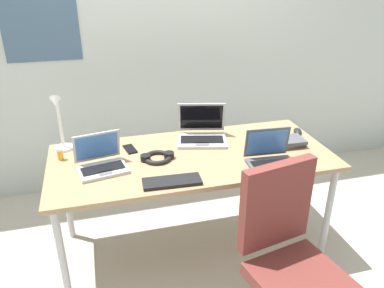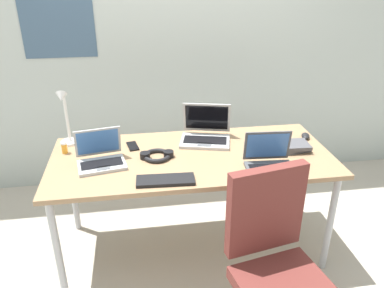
{
  "view_description": "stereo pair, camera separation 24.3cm",
  "coord_description": "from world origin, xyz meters",
  "px_view_note": "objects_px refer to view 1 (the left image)",
  "views": [
    {
      "loc": [
        -0.57,
        -2.12,
        1.86
      ],
      "look_at": [
        0.0,
        0.0,
        0.82
      ],
      "focal_mm": 35.77,
      "sensor_mm": 36.0,
      "label": 1
    },
    {
      "loc": [
        -0.33,
        -2.17,
        1.86
      ],
      "look_at": [
        0.0,
        0.0,
        0.82
      ],
      "focal_mm": 35.77,
      "sensor_mm": 36.0,
      "label": 2
    }
  ],
  "objects_px": {
    "desk_lamp": "(60,123)",
    "computer_mouse": "(298,131)",
    "pill_bottle": "(60,154)",
    "book_stack": "(290,142)",
    "office_chair": "(290,274)",
    "laptop_back_left": "(101,162)",
    "laptop_far_corner": "(271,158)",
    "laptop_near_lamp": "(202,133)",
    "headphones": "(157,157)",
    "coffee_mug": "(260,139)",
    "cell_phone": "(130,149)",
    "external_keyboard": "(172,182)"
  },
  "relations": [
    {
      "from": "office_chair",
      "to": "book_stack",
      "type": "bearing_deg",
      "value": 64.69
    },
    {
      "from": "external_keyboard",
      "to": "book_stack",
      "type": "bearing_deg",
      "value": 20.66
    },
    {
      "from": "cell_phone",
      "to": "desk_lamp",
      "type": "bearing_deg",
      "value": 156.49
    },
    {
      "from": "desk_lamp",
      "to": "external_keyboard",
      "type": "height_order",
      "value": "desk_lamp"
    },
    {
      "from": "pill_bottle",
      "to": "book_stack",
      "type": "bearing_deg",
      "value": -6.87
    },
    {
      "from": "external_keyboard",
      "to": "cell_phone",
      "type": "xyz_separation_m",
      "value": [
        -0.18,
        0.49,
        -0.01
      ]
    },
    {
      "from": "coffee_mug",
      "to": "computer_mouse",
      "type": "bearing_deg",
      "value": 16.81
    },
    {
      "from": "laptop_near_lamp",
      "to": "coffee_mug",
      "type": "height_order",
      "value": "laptop_near_lamp"
    },
    {
      "from": "laptop_near_lamp",
      "to": "office_chair",
      "type": "distance_m",
      "value": 1.1
    },
    {
      "from": "laptop_near_lamp",
      "to": "headphones",
      "type": "distance_m",
      "value": 0.41
    },
    {
      "from": "headphones",
      "to": "coffee_mug",
      "type": "bearing_deg",
      "value": 2.79
    },
    {
      "from": "computer_mouse",
      "to": "pill_bottle",
      "type": "distance_m",
      "value": 1.65
    },
    {
      "from": "headphones",
      "to": "coffee_mug",
      "type": "relative_size",
      "value": 1.89
    },
    {
      "from": "laptop_far_corner",
      "to": "computer_mouse",
      "type": "relative_size",
      "value": 3.11
    },
    {
      "from": "laptop_far_corner",
      "to": "headphones",
      "type": "relative_size",
      "value": 1.4
    },
    {
      "from": "pill_bottle",
      "to": "external_keyboard",
      "type": "bearing_deg",
      "value": -36.75
    },
    {
      "from": "laptop_far_corner",
      "to": "book_stack",
      "type": "relative_size",
      "value": 1.43
    },
    {
      "from": "coffee_mug",
      "to": "office_chair",
      "type": "distance_m",
      "value": 0.94
    },
    {
      "from": "pill_bottle",
      "to": "laptop_near_lamp",
      "type": "bearing_deg",
      "value": 3.52
    },
    {
      "from": "laptop_back_left",
      "to": "laptop_near_lamp",
      "type": "bearing_deg",
      "value": 19.4
    },
    {
      "from": "book_stack",
      "to": "pill_bottle",
      "type": "bearing_deg",
      "value": 173.13
    },
    {
      "from": "desk_lamp",
      "to": "laptop_back_left",
      "type": "bearing_deg",
      "value": -53.39
    },
    {
      "from": "cell_phone",
      "to": "pill_bottle",
      "type": "bearing_deg",
      "value": 172.34
    },
    {
      "from": "laptop_near_lamp",
      "to": "external_keyboard",
      "type": "height_order",
      "value": "laptop_near_lamp"
    },
    {
      "from": "desk_lamp",
      "to": "headphones",
      "type": "relative_size",
      "value": 1.87
    },
    {
      "from": "external_keyboard",
      "to": "cell_phone",
      "type": "distance_m",
      "value": 0.52
    },
    {
      "from": "desk_lamp",
      "to": "coffee_mug",
      "type": "distance_m",
      "value": 1.32
    },
    {
      "from": "computer_mouse",
      "to": "coffee_mug",
      "type": "xyz_separation_m",
      "value": [
        -0.35,
        -0.1,
        0.03
      ]
    },
    {
      "from": "book_stack",
      "to": "office_chair",
      "type": "relative_size",
      "value": 0.22
    },
    {
      "from": "desk_lamp",
      "to": "computer_mouse",
      "type": "distance_m",
      "value": 1.65
    },
    {
      "from": "laptop_back_left",
      "to": "cell_phone",
      "type": "xyz_separation_m",
      "value": [
        0.19,
        0.22,
        -0.04
      ]
    },
    {
      "from": "coffee_mug",
      "to": "office_chair",
      "type": "relative_size",
      "value": 0.12
    },
    {
      "from": "desk_lamp",
      "to": "computer_mouse",
      "type": "height_order",
      "value": "desk_lamp"
    },
    {
      "from": "laptop_back_left",
      "to": "headphones",
      "type": "xyz_separation_m",
      "value": [
        0.35,
        0.03,
        -0.03
      ]
    },
    {
      "from": "laptop_back_left",
      "to": "laptop_far_corner",
      "type": "distance_m",
      "value": 1.03
    },
    {
      "from": "external_keyboard",
      "to": "headphones",
      "type": "relative_size",
      "value": 1.54
    },
    {
      "from": "laptop_far_corner",
      "to": "external_keyboard",
      "type": "height_order",
      "value": "laptop_far_corner"
    },
    {
      "from": "external_keyboard",
      "to": "computer_mouse",
      "type": "relative_size",
      "value": 3.44
    },
    {
      "from": "computer_mouse",
      "to": "coffee_mug",
      "type": "distance_m",
      "value": 0.36
    },
    {
      "from": "laptop_back_left",
      "to": "office_chair",
      "type": "xyz_separation_m",
      "value": [
        0.89,
        -0.77,
        -0.39
      ]
    },
    {
      "from": "laptop_near_lamp",
      "to": "office_chair",
      "type": "relative_size",
      "value": 0.41
    },
    {
      "from": "book_stack",
      "to": "office_chair",
      "type": "bearing_deg",
      "value": -115.31
    },
    {
      "from": "external_keyboard",
      "to": "laptop_back_left",
      "type": "bearing_deg",
      "value": 146.98
    },
    {
      "from": "laptop_far_corner",
      "to": "computer_mouse",
      "type": "height_order",
      "value": "laptop_far_corner"
    },
    {
      "from": "laptop_near_lamp",
      "to": "computer_mouse",
      "type": "height_order",
      "value": "laptop_near_lamp"
    },
    {
      "from": "external_keyboard",
      "to": "headphones",
      "type": "xyz_separation_m",
      "value": [
        -0.03,
        0.31,
        0.01
      ]
    },
    {
      "from": "desk_lamp",
      "to": "laptop_near_lamp",
      "type": "xyz_separation_m",
      "value": [
        0.93,
        -0.06,
        -0.15
      ]
    },
    {
      "from": "laptop_far_corner",
      "to": "coffee_mug",
      "type": "relative_size",
      "value": 2.64
    },
    {
      "from": "desk_lamp",
      "to": "laptop_near_lamp",
      "type": "height_order",
      "value": "desk_lamp"
    },
    {
      "from": "office_chair",
      "to": "cell_phone",
      "type": "bearing_deg",
      "value": 125.14
    }
  ]
}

